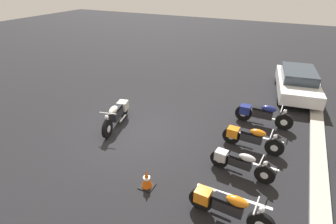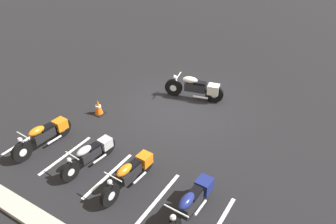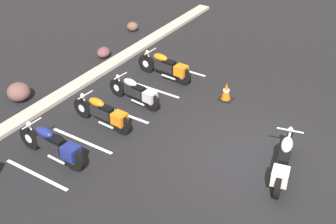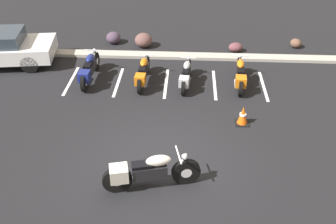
% 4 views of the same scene
% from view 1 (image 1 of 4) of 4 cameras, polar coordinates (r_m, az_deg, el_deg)
% --- Properties ---
extents(ground, '(60.00, 60.00, 0.00)m').
position_cam_1_polar(ground, '(10.27, -7.45, -4.46)').
color(ground, black).
extents(motorcycle_cream_featured, '(2.33, 0.88, 0.93)m').
position_cam_1_polar(motorcycle_cream_featured, '(10.68, -11.06, -0.36)').
color(motorcycle_cream_featured, black).
rests_on(motorcycle_cream_featured, ground).
extents(parked_bike_0, '(0.63, 2.25, 0.89)m').
position_cam_1_polar(parked_bike_0, '(11.16, 19.52, -0.36)').
color(parked_bike_0, black).
rests_on(parked_bike_0, ground).
extents(parked_bike_1, '(0.59, 2.10, 0.83)m').
position_cam_1_polar(parked_bike_1, '(9.53, 17.31, -5.30)').
color(parked_bike_1, black).
rests_on(parked_bike_1, ground).
extents(parked_bike_2, '(0.58, 1.98, 0.78)m').
position_cam_1_polar(parked_bike_2, '(8.33, 15.06, -10.48)').
color(parked_bike_2, black).
rests_on(parked_bike_2, ground).
extents(parked_bike_3, '(0.60, 2.14, 0.84)m').
position_cam_1_polar(parked_bike_3, '(6.93, 12.42, -19.26)').
color(parked_bike_3, black).
rests_on(parked_bike_3, ground).
extents(car_white, '(4.50, 2.37, 1.29)m').
position_cam_1_polar(car_white, '(14.63, 26.33, 5.89)').
color(car_white, black).
rests_on(car_white, ground).
extents(concrete_curb, '(18.00, 0.50, 0.12)m').
position_cam_1_polar(concrete_curb, '(9.08, 30.03, -13.04)').
color(concrete_curb, '#A8A399').
rests_on(concrete_curb, ground).
extents(traffic_cone, '(0.40, 0.40, 0.59)m').
position_cam_1_polar(traffic_cone, '(7.72, -4.66, -14.39)').
color(traffic_cone, black).
rests_on(traffic_cone, ground).
extents(stall_line_0, '(0.10, 2.10, 0.00)m').
position_cam_1_polar(stall_line_0, '(12.00, 19.59, -0.89)').
color(stall_line_0, white).
rests_on(stall_line_0, ground).
extents(stall_line_1, '(0.10, 2.10, 0.00)m').
position_cam_1_polar(stall_line_1, '(10.52, 18.25, -4.92)').
color(stall_line_1, white).
rests_on(stall_line_1, ground).
extents(stall_line_2, '(0.10, 2.10, 0.00)m').
position_cam_1_polar(stall_line_2, '(9.11, 16.47, -10.22)').
color(stall_line_2, white).
rests_on(stall_line_2, ground).
extents(stall_line_3, '(0.10, 2.10, 0.00)m').
position_cam_1_polar(stall_line_3, '(7.83, 13.96, -17.34)').
color(stall_line_3, white).
rests_on(stall_line_3, ground).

